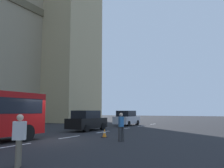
# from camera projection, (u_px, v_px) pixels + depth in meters

# --- Properties ---
(ground_plane) EXTENTS (160.00, 160.00, 0.00)m
(ground_plane) POSITION_uv_depth(u_px,v_px,m) (48.00, 141.00, 14.35)
(ground_plane) COLOR #262628
(lane_centre_marking) EXTENTS (39.00, 0.16, 0.01)m
(lane_centre_marking) POSITION_uv_depth(u_px,v_px,m) (70.00, 137.00, 16.17)
(lane_centre_marking) COLOR silver
(lane_centre_marking) RESTS_ON ground_plane
(sedan_lead) EXTENTS (4.40, 1.86, 1.85)m
(sedan_lead) POSITION_uv_depth(u_px,v_px,m) (87.00, 121.00, 21.62)
(sedan_lead) COLOR black
(sedan_lead) RESTS_ON ground_plane
(sedan_trailing) EXTENTS (4.40, 1.86, 1.85)m
(sedan_trailing) POSITION_uv_depth(u_px,v_px,m) (127.00, 118.00, 29.33)
(sedan_trailing) COLOR #B7B7BC
(sedan_trailing) RESTS_ON ground_plane
(traffic_cone_middle) EXTENTS (0.36, 0.36, 0.58)m
(traffic_cone_middle) POSITION_uv_depth(u_px,v_px,m) (105.00, 133.00, 16.13)
(traffic_cone_middle) COLOR black
(traffic_cone_middle) RESTS_ON ground_plane
(pedestrian_near_cones) EXTENTS (0.43, 0.46, 1.69)m
(pedestrian_near_cones) POSITION_uv_depth(u_px,v_px,m) (19.00, 138.00, 7.65)
(pedestrian_near_cones) COLOR #726651
(pedestrian_near_cones) RESTS_ON ground_plane
(pedestrian_by_kerb) EXTENTS (0.46, 0.44, 1.69)m
(pedestrian_by_kerb) POSITION_uv_depth(u_px,v_px,m) (121.00, 126.00, 14.07)
(pedestrian_by_kerb) COLOR #333333
(pedestrian_by_kerb) RESTS_ON ground_plane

